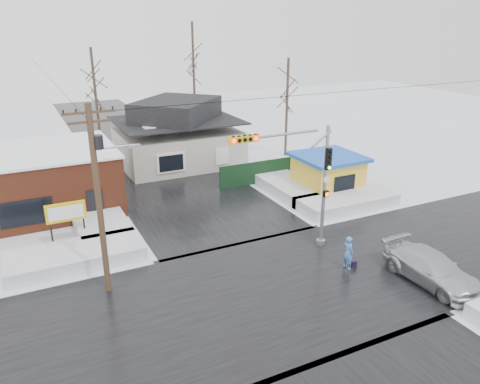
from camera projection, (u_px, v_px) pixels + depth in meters
name	position (u px, v px, depth m)	size (l,w,h in m)	color
ground	(289.00, 286.00, 22.87)	(120.00, 120.00, 0.00)	white
road_ns	(289.00, 286.00, 22.86)	(10.00, 120.00, 0.02)	black
road_ew	(289.00, 286.00, 22.86)	(120.00, 10.00, 0.02)	black
snowbank_nw	(76.00, 256.00, 24.88)	(7.00, 3.00, 0.80)	white
snowbank_ne	(346.00, 201.00, 32.34)	(7.00, 3.00, 0.80)	white
snowbank_nside_w	(97.00, 216.00, 29.91)	(3.00, 8.00, 0.80)	white
snowbank_nside_e	(284.00, 184.00, 35.71)	(3.00, 8.00, 0.80)	white
traffic_signal	(302.00, 174.00, 24.78)	(6.05, 0.68, 7.00)	gray
utility_pole	(99.00, 191.00, 20.74)	(3.15, 0.44, 9.00)	#382619
brick_building	(21.00, 182.00, 31.03)	(12.20, 8.20, 4.12)	brown
marquee_sign	(66.00, 213.00, 26.45)	(2.20, 0.21, 2.55)	black
house	(177.00, 135.00, 41.27)	(10.40, 8.40, 5.76)	beige
kiosk	(327.00, 174.00, 34.69)	(4.60, 4.60, 2.88)	yellow
fence	(266.00, 171.00, 37.01)	(8.00, 0.12, 1.80)	black
tree_far_left	(93.00, 72.00, 40.28)	(3.00, 3.00, 10.00)	#332821
tree_far_mid	(193.00, 48.00, 45.55)	(3.00, 3.00, 12.00)	#332821
tree_far_right	(288.00, 79.00, 42.15)	(3.00, 3.00, 9.00)	#332821
pedestrian	(348.00, 253.00, 24.12)	(0.67, 0.44, 1.83)	#447BC0
car	(431.00, 268.00, 22.95)	(2.12, 5.22, 1.51)	silver
shopping_bag	(354.00, 265.00, 24.46)	(0.28, 0.12, 0.35)	black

